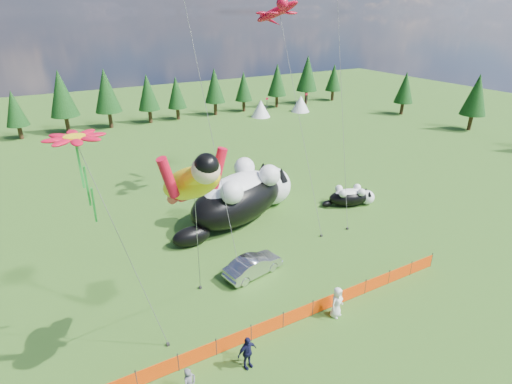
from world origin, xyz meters
TOP-DOWN VIEW (x-y plane):
  - ground at (0.00, 0.00)m, footprint 160.00×160.00m
  - safety_fence at (0.00, -3.00)m, footprint 22.06×0.06m
  - tree_line at (0.00, 45.00)m, footprint 90.00×4.00m
  - festival_tents at (11.00, 40.00)m, footprint 50.00×3.20m
  - cat_large at (2.98, 9.56)m, footprint 12.33×7.53m
  - cat_small at (12.69, 7.07)m, footprint 4.76×2.90m
  - car at (-0.05, 2.15)m, footprint 4.35×2.28m
  - spectator_c at (-3.97, -4.41)m, footprint 1.15×0.69m
  - spectator_e at (2.18, -3.66)m, footprint 1.08×0.86m
  - superhero_kite at (-5.64, -2.68)m, footprint 5.17×7.88m
  - gecko_kite at (8.17, 13.12)m, footprint 5.14×12.70m
  - flower_kite at (-9.40, 0.43)m, footprint 4.17×3.35m

SIDE VIEW (x-z plane):
  - ground at x=0.00m, z-range 0.00..0.00m
  - safety_fence at x=0.00m, z-range -0.05..1.05m
  - car at x=-0.05m, z-range 0.00..1.37m
  - cat_small at x=12.69m, z-range -0.04..1.74m
  - spectator_c at x=-3.97m, z-range 0.00..1.85m
  - spectator_e at x=2.18m, z-range 0.00..1.92m
  - festival_tents at x=11.00m, z-range 0.00..2.80m
  - cat_large at x=2.98m, z-range -0.12..4.50m
  - tree_line at x=0.00m, z-range 0.00..8.00m
  - superhero_kite at x=-5.64m, z-range 3.44..15.64m
  - flower_kite at x=-9.40m, z-range 5.34..16.79m
  - gecko_kite at x=8.17m, z-range 6.79..25.18m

